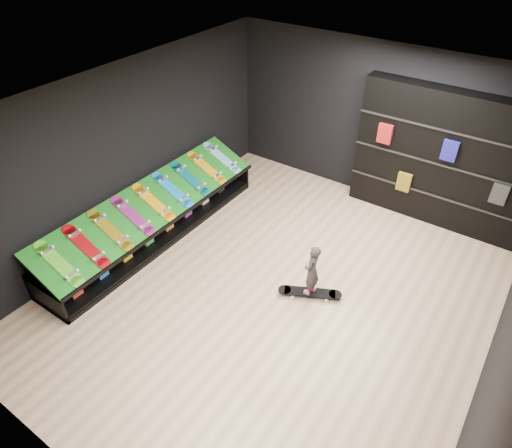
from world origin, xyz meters
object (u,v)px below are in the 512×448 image
Objects in this scene: display_rack at (155,224)px; back_shelving at (443,160)px; floor_skateboard at (310,294)px; child at (311,279)px.

display_rack is 5.19m from back_shelving.
back_shelving is (3.87, 3.32, 0.99)m from display_rack.
back_shelving is 3.41m from floor_skateboard.
back_shelving is 3.31m from child.
child reaches higher than floor_skateboard.
child is at bearing 4.57° from display_rack.
child reaches higher than display_rack.
back_shelving reaches higher than floor_skateboard.
display_rack is at bearing 157.50° from floor_skateboard.
back_shelving reaches higher than display_rack.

